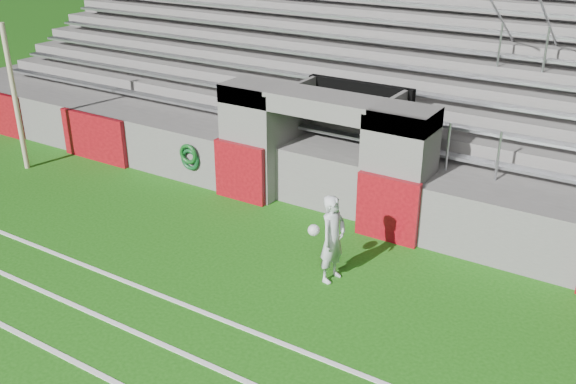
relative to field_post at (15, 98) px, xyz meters
The scene contains 5 objects.
ground 7.96m from the field_post, 11.89° to the right, with size 90.00×90.00×0.00m, color #17520D.
field_post is the anchor object (origin of this frame).
stadium_structure 9.91m from the field_post, 40.04° to the left, with size 26.00×8.48×5.42m.
goalkeeper_with_ball 9.24m from the field_post, ahead, with size 0.61×0.63×1.63m.
hose_coil 4.65m from the field_post, 17.10° to the left, with size 0.54×0.15×0.67m.
Camera 1 is at (6.22, -7.75, 6.16)m, focal length 40.00 mm.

